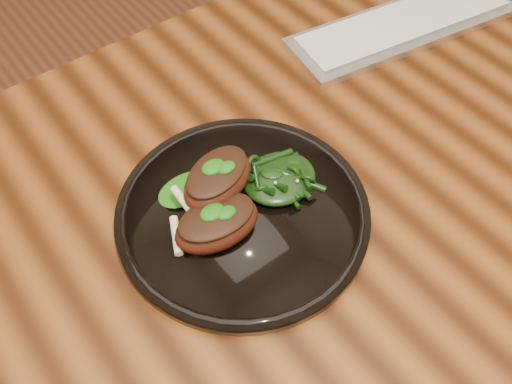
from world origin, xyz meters
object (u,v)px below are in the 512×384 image
Objects in this scene: lamb_chop_front at (216,223)px; keyboard at (404,25)px; plate at (243,213)px; greens_heap at (280,175)px; desk at (240,246)px.

lamb_chop_front is 0.28× the size of keyboard.
lamb_chop_front is at bearing -166.50° from plate.
plate is 0.06m from lamb_chop_front.
greens_heap is 0.23× the size of keyboard.
greens_heap is at bearing 5.19° from plate.
lamb_chop_front is 0.11m from greens_heap.
desk is 0.09m from plate.
greens_heap reaches higher than keyboard.
plate is at bearing -161.37° from keyboard.
keyboard reaches higher than desk.
keyboard is (0.49, 0.16, -0.03)m from lamb_chop_front.
lamb_chop_front reaches higher than keyboard.
plate is at bearing -98.05° from desk.
lamb_chop_front reaches higher than desk.
desk is 0.13m from greens_heap.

